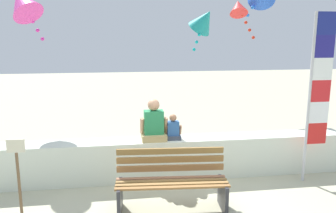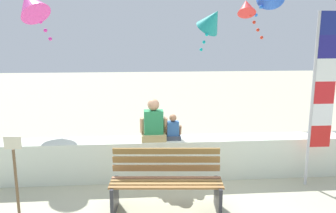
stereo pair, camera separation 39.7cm
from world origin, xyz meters
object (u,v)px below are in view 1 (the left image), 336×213
at_px(park_bench, 171,182).
at_px(kite_magenta, 23,3).
at_px(kite_red, 239,8).
at_px(kite_teal, 204,20).
at_px(flag_banner, 317,87).
at_px(person_child, 173,129).
at_px(sign_post, 18,174).
at_px(person_adult, 154,124).

distance_m(park_bench, kite_magenta, 4.75).
bearing_deg(park_bench, kite_magenta, 132.81).
bearing_deg(park_bench, kite_red, 57.95).
bearing_deg(kite_teal, park_bench, -110.38).
height_order(flag_banner, kite_magenta, kite_magenta).
relative_size(flag_banner, kite_teal, 2.55).
distance_m(park_bench, kite_teal, 4.89).
bearing_deg(person_child, flag_banner, -11.42).
bearing_deg(kite_red, person_child, -130.07).
xyz_separation_m(park_bench, sign_post, (-2.13, -0.12, 0.31)).
height_order(flag_banner, kite_red, kite_red).
bearing_deg(person_child, sign_post, -151.57).
bearing_deg(flag_banner, person_adult, 169.99).
relative_size(kite_magenta, sign_post, 0.97).
xyz_separation_m(park_bench, kite_teal, (1.46, 3.92, 2.53)).
bearing_deg(person_child, kite_red, 49.93).
height_order(park_bench, kite_red, kite_red).
bearing_deg(kite_teal, sign_post, -131.60).
distance_m(person_child, sign_post, 2.67).
xyz_separation_m(person_adult, kite_red, (2.33, 2.35, 2.21)).
xyz_separation_m(flag_banner, sign_post, (-4.77, -0.78, -0.97)).
bearing_deg(sign_post, person_adult, 32.48).
distance_m(kite_teal, kite_magenta, 4.22).
height_order(kite_teal, sign_post, kite_teal).
relative_size(person_adult, flag_banner, 0.25).
height_order(person_child, kite_magenta, kite_magenta).
bearing_deg(person_adult, park_bench, -83.13).
xyz_separation_m(person_child, kite_red, (1.98, 2.35, 2.32)).
xyz_separation_m(park_bench, flag_banner, (2.64, 0.66, 1.28)).
bearing_deg(park_bench, sign_post, -176.77).
bearing_deg(kite_teal, person_child, -114.15).
distance_m(kite_red, kite_teal, 0.89).
relative_size(park_bench, kite_teal, 1.46).
bearing_deg(flag_banner, kite_red, 98.99).
distance_m(person_adult, kite_teal, 3.73).
height_order(park_bench, sign_post, sign_post).
distance_m(park_bench, kite_red, 5.00).
bearing_deg(kite_teal, kite_magenta, -164.78).
bearing_deg(flag_banner, person_child, 168.58).
xyz_separation_m(kite_teal, sign_post, (-3.59, -4.04, -2.23)).
height_order(flag_banner, sign_post, flag_banner).
bearing_deg(park_bench, person_child, 79.49).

